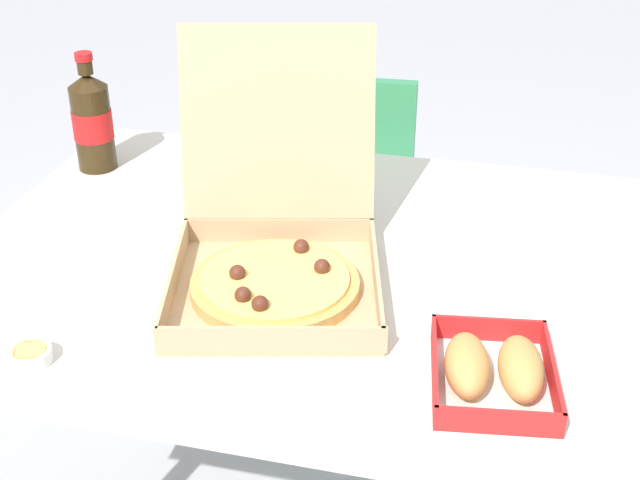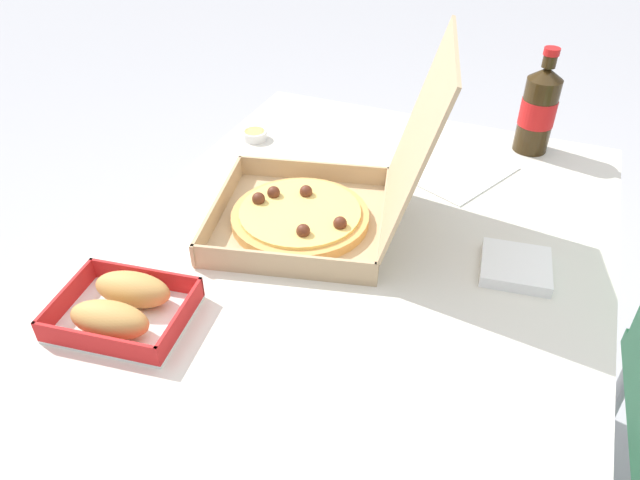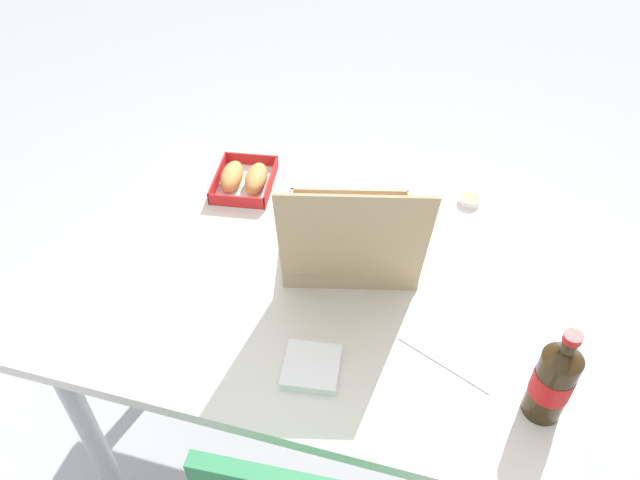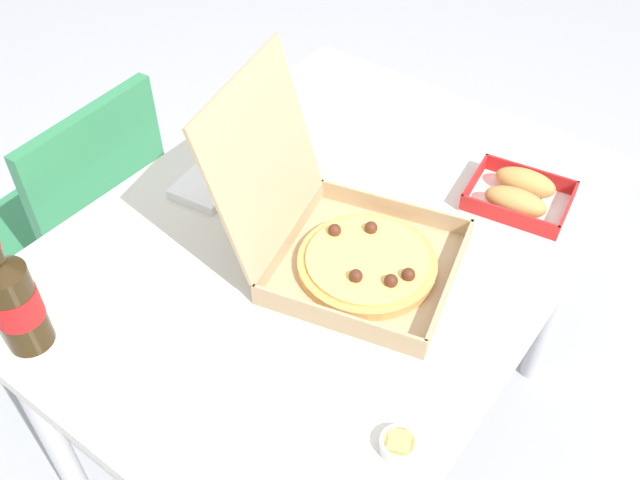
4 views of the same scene
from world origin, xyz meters
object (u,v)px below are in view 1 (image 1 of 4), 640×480
at_px(chair, 338,204).
at_px(cola_bottle, 92,121).
at_px(pizza_box_open, 276,252).
at_px(dipping_sauce_cup, 30,355).
at_px(paper_menu, 152,203).
at_px(napkin_pile, 326,179).
at_px(bread_side_box, 493,370).

xyz_separation_m(chair, cola_bottle, (-0.38, -0.42, 0.34)).
xyz_separation_m(pizza_box_open, cola_bottle, (-0.44, 0.31, 0.04)).
relative_size(pizza_box_open, dipping_sauce_cup, 7.99).
xyz_separation_m(paper_menu, dipping_sauce_cup, (0.03, -0.46, 0.01)).
relative_size(cola_bottle, dipping_sauce_cup, 4.00).
distance_m(cola_bottle, napkin_pile, 0.45).
bearing_deg(napkin_pile, cola_bottle, -175.96).
xyz_separation_m(bread_side_box, dipping_sauce_cup, (-0.59, -0.09, -0.01)).
height_order(cola_bottle, napkin_pile, cola_bottle).
bearing_deg(chair, cola_bottle, -131.51).
bearing_deg(dipping_sauce_cup, napkin_pile, 67.56).
distance_m(chair, paper_menu, 0.63).
height_order(chair, cola_bottle, cola_bottle).
xyz_separation_m(pizza_box_open, bread_side_box, (0.33, -0.17, -0.02)).
bearing_deg(cola_bottle, bread_side_box, -32.05).
xyz_separation_m(chair, pizza_box_open, (0.07, -0.74, 0.29)).
distance_m(chair, napkin_pile, 0.47).
height_order(chair, pizza_box_open, pizza_box_open).
bearing_deg(napkin_pile, bread_side_box, -56.96).
height_order(pizza_box_open, napkin_pile, pizza_box_open).
height_order(napkin_pile, dipping_sauce_cup, same).
xyz_separation_m(bread_side_box, cola_bottle, (-0.78, 0.49, 0.07)).
relative_size(bread_side_box, cola_bottle, 0.93).
relative_size(chair, napkin_pile, 7.55).
xyz_separation_m(cola_bottle, dipping_sauce_cup, (0.19, -0.58, -0.08)).
xyz_separation_m(bread_side_box, napkin_pile, (-0.34, 0.52, -0.02)).
distance_m(paper_menu, napkin_pile, 0.32).
bearing_deg(paper_menu, napkin_pile, 52.10).
height_order(pizza_box_open, bread_side_box, pizza_box_open).
distance_m(bread_side_box, cola_bottle, 0.92).
bearing_deg(dipping_sauce_cup, pizza_box_open, 46.21).
height_order(bread_side_box, cola_bottle, cola_bottle).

